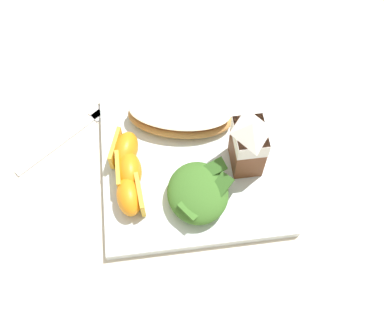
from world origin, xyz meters
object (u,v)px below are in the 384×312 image
at_px(green_salad_pile, 200,192).
at_px(white_plate, 192,161).
at_px(milk_carton, 249,142).
at_px(orange_wedge_middle, 129,171).
at_px(orange_wedge_rear, 130,196).
at_px(metal_fork, 73,132).
at_px(cheesy_pizza_bread, 180,115).
at_px(orange_wedge_front, 125,149).

bearing_deg(green_salad_pile, white_plate, -177.37).
distance_m(milk_carton, orange_wedge_middle, 0.18).
relative_size(orange_wedge_rear, metal_fork, 0.39).
relative_size(green_salad_pile, orange_wedge_rear, 1.59).
relative_size(white_plate, cheesy_pizza_bread, 1.53).
height_order(white_plate, metal_fork, white_plate).
bearing_deg(orange_wedge_middle, green_salad_pile, 64.53).
bearing_deg(orange_wedge_middle, metal_fork, -138.03).
bearing_deg(green_salad_pile, cheesy_pizza_bread, -174.40).
xyz_separation_m(white_plate, orange_wedge_rear, (0.06, -0.10, 0.03)).
xyz_separation_m(orange_wedge_front, orange_wedge_middle, (0.04, 0.00, 0.00)).
bearing_deg(metal_fork, orange_wedge_rear, 32.47).
bearing_deg(metal_fork, cheesy_pizza_bread, 86.60).
bearing_deg(white_plate, orange_wedge_middle, -79.27).
bearing_deg(green_salad_pile, orange_wedge_middle, -115.47).
xyz_separation_m(milk_carton, orange_wedge_middle, (0.00, -0.18, -0.04)).
xyz_separation_m(cheesy_pizza_bread, orange_wedge_rear, (0.13, -0.09, 0.00)).
bearing_deg(metal_fork, milk_carton, 70.23).
height_order(cheesy_pizza_bread, orange_wedge_front, orange_wedge_front).
bearing_deg(orange_wedge_rear, metal_fork, -147.53).
bearing_deg(orange_wedge_rear, orange_wedge_middle, -179.77).
xyz_separation_m(green_salad_pile, milk_carton, (-0.05, 0.08, 0.04)).
distance_m(milk_carton, metal_fork, 0.30).
relative_size(cheesy_pizza_bread, green_salad_pile, 1.84).
relative_size(cheesy_pizza_bread, metal_fork, 1.14).
bearing_deg(cheesy_pizza_bread, orange_wedge_middle, -44.21).
relative_size(green_salad_pile, orange_wedge_middle, 1.66).
bearing_deg(metal_fork, white_plate, 66.49).
distance_m(white_plate, orange_wedge_rear, 0.12).
relative_size(cheesy_pizza_bread, orange_wedge_middle, 3.05).
relative_size(cheesy_pizza_bread, orange_wedge_front, 2.70).
xyz_separation_m(green_salad_pile, metal_fork, (-0.15, -0.19, -0.03)).
bearing_deg(cheesy_pizza_bread, orange_wedge_front, -60.26).
bearing_deg(orange_wedge_front, green_salad_pile, 50.56).
bearing_deg(cheesy_pizza_bread, white_plate, 8.35).
bearing_deg(orange_wedge_front, metal_fork, -125.79).
height_order(orange_wedge_front, orange_wedge_middle, same).
bearing_deg(milk_carton, orange_wedge_rear, -75.66).
distance_m(white_plate, metal_fork, 0.21).
bearing_deg(orange_wedge_front, cheesy_pizza_bread, 119.74).
height_order(orange_wedge_rear, metal_fork, orange_wedge_rear).
distance_m(white_plate, green_salad_pile, 0.07).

